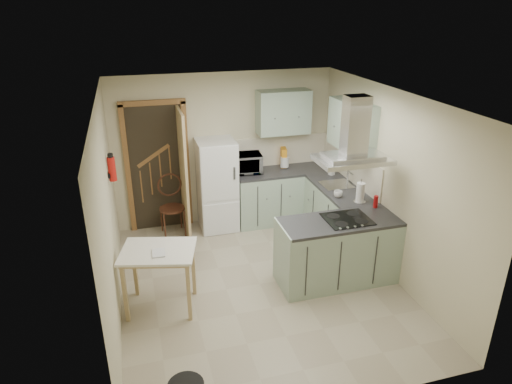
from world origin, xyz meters
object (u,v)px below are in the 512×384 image
object	(u,v)px
bentwood_chair	(172,208)
drop_leaf_table	(161,279)
extractor_hood	(352,159)
peninsula	(338,251)
microwave	(244,163)
fridge	(217,185)

from	to	relation	value
bentwood_chair	drop_leaf_table	bearing A→B (deg)	-104.90
extractor_hood	drop_leaf_table	xyz separation A→B (m)	(-2.42, 0.04, -1.32)
drop_leaf_table	bentwood_chair	distance (m)	1.93
peninsula	drop_leaf_table	bearing A→B (deg)	179.01
extractor_hood	microwave	xyz separation A→B (m)	(-0.85, 2.06, -0.66)
peninsula	extractor_hood	distance (m)	1.27
bentwood_chair	fridge	bearing A→B (deg)	-1.15
drop_leaf_table	microwave	bearing A→B (deg)	66.38
bentwood_chair	microwave	bearing A→B (deg)	1.04
fridge	peninsula	world-z (taller)	fridge
peninsula	microwave	distance (m)	2.27
microwave	bentwood_chair	bearing A→B (deg)	-169.24
peninsula	drop_leaf_table	size ratio (longest dim) A/B	1.81
peninsula	microwave	bearing A→B (deg)	110.05
fridge	drop_leaf_table	xyz separation A→B (m)	(-1.09, -1.94, -0.35)
drop_leaf_table	microwave	distance (m)	2.64
bentwood_chair	peninsula	bearing A→B (deg)	-49.02
fridge	peninsula	distance (m)	2.35
fridge	bentwood_chair	size ratio (longest dim) A/B	1.66
fridge	extractor_hood	size ratio (longest dim) A/B	1.67
peninsula	extractor_hood	size ratio (longest dim) A/B	1.72
fridge	peninsula	bearing A→B (deg)	-58.26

